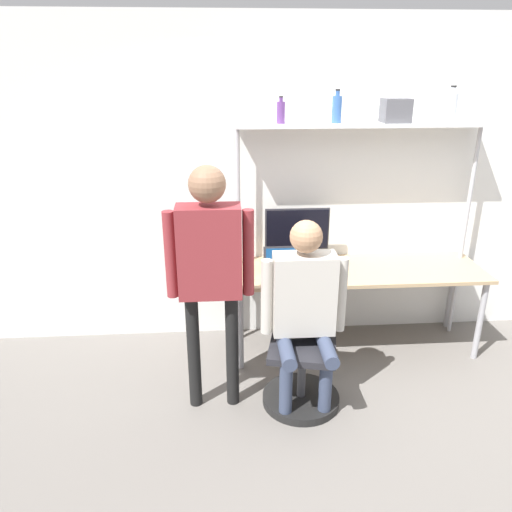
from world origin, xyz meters
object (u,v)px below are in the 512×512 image
bottle_clear (451,107)px  office_chair (302,365)px  cell_phone (315,276)px  person_seated (305,302)px  bottle_purple (281,112)px  storage_box (396,110)px  monitor (297,233)px  laptop (284,268)px  bottle_blue (337,109)px  person_standing (210,260)px

bottle_clear → office_chair: bearing=-144.6°
cell_phone → person_seated: bearing=-106.9°
bottle_purple → storage_box: (0.90, 0.00, 0.01)m
monitor → laptop: 0.35m
person_seated → bottle_purple: 1.49m
laptop → person_seated: person_seated is taller
office_chair → bottle_blue: size_ratio=3.72×
monitor → cell_phone: bearing=-69.1°
person_standing → laptop: bearing=47.2°
laptop → bottle_purple: bearing=93.8°
monitor → storage_box: storage_box is taller
laptop → bottle_purple: size_ratio=1.62×
laptop → bottle_clear: bottle_clear is taller
person_standing → office_chair: bearing=-0.1°
bottle_clear → storage_box: (-0.44, 0.00, -0.03)m
person_standing → bottle_blue: bearing=42.1°
bottle_blue → bottle_clear: bearing=0.0°
office_chair → person_standing: bearing=179.9°
monitor → person_seated: person_seated is taller
person_seated → bottle_clear: bottle_clear is taller
cell_phone → monitor: bearing=110.9°
laptop → bottle_blue: bearing=33.4°
person_seated → person_standing: bearing=175.7°
office_chair → storage_box: storage_box is taller
bottle_clear → laptop: bearing=-168.3°
monitor → person_standing: size_ratio=0.31×
cell_phone → person_seated: (-0.19, -0.62, 0.08)m
bottle_blue → bottle_purple: bearing=180.0°
bottle_clear → bottle_blue: bearing=180.0°
person_seated → bottle_clear: 1.97m
cell_phone → bottle_blue: (0.17, 0.32, 1.26)m
office_chair → person_standing: person_standing is taller
laptop → bottle_clear: bearing=11.7°
person_seated → person_standing: (-0.63, 0.05, 0.30)m
bottle_clear → cell_phone: bearing=-163.6°
cell_phone → bottle_purple: 1.30m
office_chair → storage_box: (0.82, 0.90, 1.69)m
person_standing → bottle_purple: size_ratio=8.58×
office_chair → bottle_clear: bottle_clear is taller
monitor → bottle_purple: size_ratio=2.64×
laptop → office_chair: (0.06, -0.62, -0.50)m
laptop → cell_phone: (0.24, -0.04, -0.06)m
office_chair → bottle_blue: (0.35, 0.90, 1.70)m
office_chair → person_seated: person_seated is taller
office_chair → bottle_purple: bearing=95.1°
laptop → storage_box: 1.50m
bottle_blue → bottle_clear: bottle_clear is taller
bottle_blue → bottle_purple: size_ratio=1.24×
office_chair → person_seated: 0.53m
cell_phone → person_seated: 0.66m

